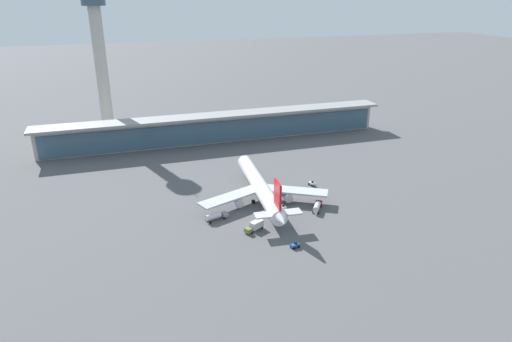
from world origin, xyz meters
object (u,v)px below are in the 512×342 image
(service_truck_near_nose_white, at_px, (312,184))
(service_truck_at_far_stand_olive, at_px, (255,226))
(control_tower, at_px, (100,55))
(service_truck_under_wing_red, at_px, (317,206))
(service_truck_mid_apron_blue, at_px, (295,245))
(service_truck_by_tail_grey, at_px, (216,216))
(airliner_on_stand, at_px, (260,187))
(service_truck_on_taxiway_white, at_px, (283,207))

(service_truck_near_nose_white, distance_m, service_truck_at_far_stand_olive, 44.72)
(control_tower, bearing_deg, service_truck_under_wing_red, -59.49)
(service_truck_at_far_stand_olive, bearing_deg, control_tower, 109.19)
(service_truck_under_wing_red, relative_size, service_truck_mid_apron_blue, 2.64)
(service_truck_near_nose_white, xyz_separation_m, service_truck_under_wing_red, (-7.64, -21.54, 0.83))
(service_truck_mid_apron_blue, bearing_deg, control_tower, 110.41)
(service_truck_near_nose_white, distance_m, service_truck_by_tail_grey, 48.60)
(service_truck_near_nose_white, height_order, service_truck_under_wing_red, service_truck_under_wing_red)
(airliner_on_stand, relative_size, service_truck_by_tail_grey, 7.40)
(service_truck_on_taxiway_white, bearing_deg, service_truck_near_nose_white, 41.12)
(airliner_on_stand, relative_size, control_tower, 0.81)
(service_truck_under_wing_red, relative_size, service_truck_at_far_stand_olive, 1.11)
(service_truck_near_nose_white, xyz_separation_m, service_truck_on_taxiway_white, (-19.56, -17.08, 0.00))
(service_truck_near_nose_white, bearing_deg, service_truck_by_tail_grey, -158.39)
(service_truck_on_taxiway_white, xyz_separation_m, control_tower, (-59.03, 115.93, 43.04))
(service_truck_mid_apron_blue, relative_size, control_tower, 0.04)
(service_truck_mid_apron_blue, distance_m, control_tower, 157.96)
(service_truck_at_far_stand_olive, relative_size, control_tower, 0.09)
(service_truck_by_tail_grey, bearing_deg, service_truck_at_far_stand_olive, -44.81)
(airliner_on_stand, distance_m, service_truck_mid_apron_blue, 36.66)
(service_truck_at_far_stand_olive, bearing_deg, airliner_on_stand, 67.09)
(service_truck_under_wing_red, relative_size, service_truck_by_tail_grey, 0.94)
(service_truck_at_far_stand_olive, height_order, control_tower, control_tower)
(service_truck_by_tail_grey, relative_size, control_tower, 0.11)
(airliner_on_stand, xyz_separation_m, control_tower, (-53.58, 106.07, 38.41))
(service_truck_near_nose_white, relative_size, service_truck_at_far_stand_olive, 0.43)
(service_truck_near_nose_white, height_order, service_truck_at_far_stand_olive, service_truck_at_far_stand_olive)
(control_tower, bearing_deg, service_truck_on_taxiway_white, -63.02)
(airliner_on_stand, bearing_deg, service_truck_by_tail_grey, -152.10)
(service_truck_near_nose_white, height_order, service_truck_mid_apron_blue, same)
(airliner_on_stand, height_order, service_truck_near_nose_white, airliner_on_stand)
(airliner_on_stand, xyz_separation_m, service_truck_under_wing_red, (17.38, -14.32, -3.80))
(service_truck_near_nose_white, bearing_deg, service_truck_on_taxiway_white, -138.88)
(airliner_on_stand, height_order, service_truck_on_taxiway_white, airliner_on_stand)
(airliner_on_stand, height_order, control_tower, control_tower)
(airliner_on_stand, relative_size, service_truck_at_far_stand_olive, 8.72)
(service_truck_near_nose_white, distance_m, control_tower, 133.42)
(service_truck_near_nose_white, xyz_separation_m, control_tower, (-78.59, 98.85, 43.04))
(control_tower, bearing_deg, service_truck_at_far_stand_olive, -70.81)
(service_truck_on_taxiway_white, relative_size, service_truck_at_far_stand_olive, 0.43)
(airliner_on_stand, bearing_deg, control_tower, 116.80)
(service_truck_under_wing_red, height_order, control_tower, control_tower)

